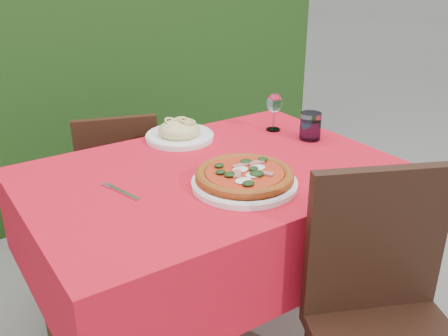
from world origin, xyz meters
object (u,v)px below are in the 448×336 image
chair_far (119,182)px  pasta_plate (179,133)px  pizza_plate (244,178)px  water_glass (310,127)px  chair_near (385,310)px  wine_glass (274,104)px  fork (124,193)px

chair_far → pasta_plate: (0.14, -0.36, 0.32)m
pizza_plate → water_glass: (0.47, 0.20, 0.02)m
chair_near → pasta_plate: 1.02m
pizza_plate → water_glass: water_glass is taller
chair_far → wine_glass: wine_glass is taller
chair_near → water_glass: (0.34, 0.70, 0.27)m
chair_far → wine_glass: bearing=155.4°
chair_far → water_glass: water_glass is taller
pasta_plate → wine_glass: 0.41m
wine_glass → chair_near: bearing=-108.3°
pasta_plate → fork: size_ratio=1.45×
water_glass → fork: 0.82m
chair_far → fork: bearing=88.4°
chair_far → water_glass: bearing=149.7°
chair_far → water_glass: 0.93m
chair_near → wine_glass: bearing=96.4°
chair_far → fork: chair_far is taller
pasta_plate → chair_near: bearing=-84.4°
pasta_plate → wine_glass: bearing=-17.9°
chair_near → water_glass: chair_near is taller
wine_glass → fork: size_ratio=0.85×
chair_near → chair_far: (-0.24, 1.34, -0.07)m
chair_near → wine_glass: chair_near is taller
chair_far → pizza_plate: size_ratio=2.01×
chair_near → fork: chair_near is taller
chair_near → pasta_plate: bearing=120.3°
chair_far → pizza_plate: 0.91m
chair_near → chair_far: chair_near is taller
wine_glass → pizza_plate: bearing=-138.5°
pizza_plate → fork: bearing=154.5°
pasta_plate → water_glass: size_ratio=2.49×
fork → chair_near: bearing=-68.2°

